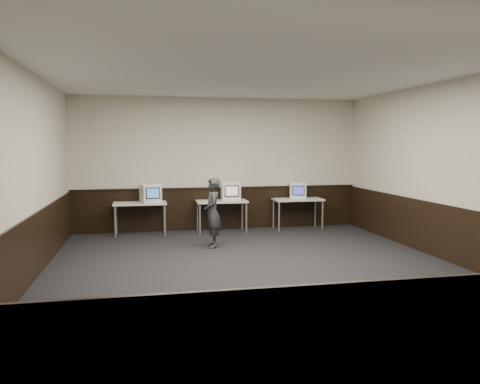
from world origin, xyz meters
name	(u,v)px	position (x,y,z in m)	size (l,w,h in m)	color
floor	(257,271)	(0.00, 0.00, 0.00)	(8.00, 8.00, 0.00)	black
ceiling	(258,73)	(0.00, 0.00, 3.20)	(8.00, 8.00, 0.00)	white
back_wall	(219,164)	(0.00, 4.00, 1.60)	(7.00, 7.00, 0.00)	#BDB6A6
front_wall	(381,205)	(0.00, -4.00, 1.60)	(7.00, 7.00, 0.00)	#BDB6A6
left_wall	(25,177)	(-3.50, 0.00, 1.60)	(8.00, 8.00, 0.00)	#BDB6A6
right_wall	(451,172)	(3.50, 0.00, 1.60)	(8.00, 8.00, 0.00)	#BDB6A6
wainscot_back	(219,209)	(0.00, 3.98, 0.50)	(6.98, 0.04, 1.00)	black
wainscot_front	(375,341)	(0.00, -3.98, 0.50)	(6.98, 0.04, 1.00)	black
wainscot_left	(29,251)	(-3.48, 0.00, 0.50)	(0.04, 7.98, 1.00)	black
wainscot_right	(447,233)	(3.48, 0.00, 0.50)	(0.04, 7.98, 1.00)	black
wainscot_rail	(219,188)	(0.00, 3.96, 1.02)	(6.98, 0.06, 0.04)	black
desk_left	(140,206)	(-1.90, 3.60, 0.68)	(1.20, 0.60, 0.75)	silver
desk_center	(222,203)	(0.00, 3.60, 0.68)	(1.20, 0.60, 0.75)	silver
desk_right	(298,202)	(1.90, 3.60, 0.68)	(1.20, 0.60, 0.75)	silver
emac_left	(151,193)	(-1.66, 3.57, 0.96)	(0.52, 0.53, 0.43)	white
emac_center	(231,191)	(0.22, 3.61, 0.97)	(0.47, 0.50, 0.44)	white
emac_right	(298,191)	(1.91, 3.64, 0.95)	(0.48, 0.50, 0.39)	white
person	(213,213)	(-0.45, 1.96, 0.70)	(0.51, 0.34, 1.41)	#27282C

